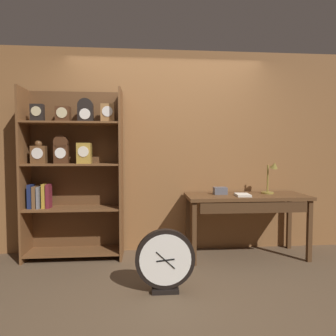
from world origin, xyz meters
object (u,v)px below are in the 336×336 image
desk_lamp (271,177)px  open_repair_manual (243,195)px  workbench (247,202)px  toolbox_small (220,191)px  bookshelf (72,170)px  round_clock_large (165,261)px

desk_lamp → open_repair_manual: desk_lamp is taller
workbench → open_repair_manual: (-0.08, -0.08, 0.10)m
desk_lamp → toolbox_small: 0.66m
bookshelf → toolbox_small: size_ratio=12.76×
desk_lamp → toolbox_small: bearing=179.4°
toolbox_small → open_repair_manual: toolbox_small is taller
bookshelf → round_clock_large: bookshelf is taller
bookshelf → workbench: size_ratio=1.39×
workbench → round_clock_large: (-1.05, -0.82, -0.38)m
toolbox_small → round_clock_large: 1.28m
open_repair_manual → desk_lamp: bearing=25.2°
toolbox_small → round_clock_large: size_ratio=0.27×
round_clock_large → toolbox_small: bearing=50.4°
bookshelf → desk_lamp: bearing=-2.0°
workbench → round_clock_large: bearing=-142.0°
desk_lamp → round_clock_large: bearing=-147.2°
desk_lamp → workbench: bearing=-167.6°
workbench → round_clock_large: 1.39m
open_repair_manual → workbench: bearing=50.0°
workbench → desk_lamp: 0.45m
workbench → open_repair_manual: 0.15m
bookshelf → desk_lamp: 2.46m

